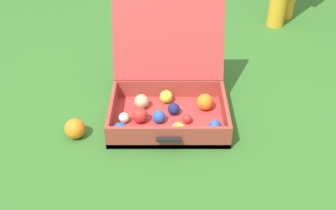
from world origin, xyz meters
TOP-DOWN VIEW (x-y plane):
  - ground_plane at (0.00, 0.00)m, footprint 16.00×16.00m
  - open_suitcase at (0.08, 0.04)m, footprint 0.57×0.60m
  - stray_ball_on_grass at (-0.35, -0.15)m, footprint 0.10×0.10m

SIDE VIEW (x-z plane):
  - ground_plane at x=0.00m, z-range 0.00..0.00m
  - stray_ball_on_grass at x=-0.35m, z-range 0.00..0.10m
  - open_suitcase at x=0.08m, z-range -0.14..0.36m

